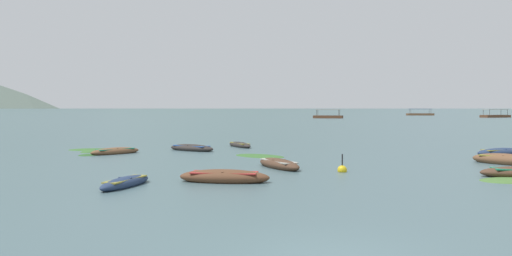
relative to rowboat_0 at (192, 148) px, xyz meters
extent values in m
plane|color=#476066|center=(3.40, 1475.31, -0.17)|extent=(6000.00, 6000.00, 0.00)
cone|color=#56665B|center=(51.74, 1967.33, 301.98)|extent=(1806.01, 1806.01, 604.30)
cone|color=slate|center=(665.58, 1913.44, 190.32)|extent=(1130.91, 1130.91, 380.98)
ellipsoid|color=#2D2826|center=(0.00, 0.00, -0.01)|extent=(3.60, 3.27, 0.55)
cube|color=#28519E|center=(0.00, 0.00, 0.16)|extent=(2.59, 2.36, 0.05)
cube|color=#2D2826|center=(0.00, 0.00, 0.21)|extent=(0.59, 0.68, 0.04)
ellipsoid|color=#4C3323|center=(4.55, -10.06, 0.00)|extent=(2.19, 3.68, 0.57)
cube|color=#B7B2A3|center=(4.55, -10.06, 0.17)|extent=(1.58, 2.65, 0.05)
cube|color=#4C3323|center=(4.55, -10.06, 0.22)|extent=(0.67, 0.32, 0.04)
ellipsoid|color=#2D2826|center=(3.47, 2.73, -0.03)|extent=(1.95, 3.46, 0.47)
cube|color=olive|center=(3.47, 2.73, 0.11)|extent=(1.40, 2.49, 0.05)
cube|color=#2D2826|center=(3.47, 2.73, 0.16)|extent=(0.56, 0.27, 0.04)
ellipsoid|color=brown|center=(-4.72, -1.94, -0.02)|extent=(3.15, 2.83, 0.51)
cube|color=#197A56|center=(-4.72, -1.94, 0.14)|extent=(2.27, 2.04, 0.05)
cube|color=brown|center=(-4.72, -1.94, 0.19)|extent=(0.46, 0.53, 0.04)
ellipsoid|color=brown|center=(16.54, -9.63, 0.03)|extent=(2.99, 3.52, 0.68)
cube|color=olive|center=(16.54, -9.63, 0.24)|extent=(2.15, 2.53, 0.05)
cube|color=brown|center=(16.54, -9.63, 0.29)|extent=(0.69, 0.53, 0.04)
ellipsoid|color=brown|center=(1.75, -14.31, 0.02)|extent=(3.80, 2.01, 0.62)
cube|color=#B22D28|center=(1.75, -14.31, 0.20)|extent=(2.74, 1.44, 0.05)
cube|color=brown|center=(1.75, -14.31, 0.25)|extent=(0.27, 0.81, 0.04)
ellipsoid|color=navy|center=(19.06, -5.22, 0.00)|extent=(3.71, 1.78, 0.57)
cube|color=olive|center=(19.06, -5.22, 0.17)|extent=(2.67, 1.28, 0.05)
cube|color=navy|center=(19.06, -5.22, 0.22)|extent=(0.23, 0.71, 0.04)
ellipsoid|color=navy|center=(-1.97, -15.08, -0.03)|extent=(1.92, 3.10, 0.46)
cube|color=olive|center=(-1.97, -15.08, 0.10)|extent=(1.38, 2.23, 0.05)
cube|color=navy|center=(-1.97, -15.08, 0.15)|extent=(0.53, 0.28, 0.04)
cube|color=brown|center=(82.91, 99.67, 0.10)|extent=(9.16, 5.09, 0.90)
cylinder|color=#4C4742|center=(80.00, 97.73, 1.22)|extent=(0.10, 0.10, 1.80)
cylinder|color=#4C4742|center=(79.43, 99.92, 1.22)|extent=(0.10, 0.10, 1.80)
cylinder|color=#4C4742|center=(86.39, 99.42, 1.22)|extent=(0.10, 0.10, 1.80)
cylinder|color=#4C4742|center=(85.81, 101.60, 1.22)|extent=(0.10, 0.10, 1.80)
cube|color=#9E998E|center=(82.91, 99.67, 2.12)|extent=(7.69, 4.28, 0.12)
cube|color=brown|center=(77.04, 136.64, 0.10)|extent=(9.68, 4.91, 0.90)
cylinder|color=#4C4742|center=(73.36, 136.13, 1.22)|extent=(0.10, 0.10, 1.80)
cylinder|color=#4C4742|center=(73.83, 138.51, 1.22)|extent=(0.10, 0.10, 1.80)
cylinder|color=#4C4742|center=(80.25, 134.78, 1.22)|extent=(0.10, 0.10, 1.80)
cylinder|color=#4C4742|center=(80.71, 137.16, 1.22)|extent=(0.10, 0.10, 1.80)
cube|color=#334C75|center=(77.04, 136.64, 2.12)|extent=(8.13, 4.13, 0.12)
cube|color=brown|center=(33.13, 95.38, 0.10)|extent=(8.12, 5.37, 0.90)
cylinder|color=#4C4742|center=(30.04, 95.61, 1.22)|extent=(0.10, 0.10, 1.80)
cylinder|color=#4C4742|center=(30.80, 97.42, 1.22)|extent=(0.10, 0.10, 1.80)
cylinder|color=#4C4742|center=(35.46, 93.34, 1.22)|extent=(0.10, 0.10, 1.80)
cylinder|color=#4C4742|center=(36.21, 95.15, 1.22)|extent=(0.10, 0.10, 1.80)
cube|color=#9E998E|center=(33.13, 95.38, 2.12)|extent=(6.82, 4.51, 0.12)
sphere|color=yellow|center=(7.21, -11.84, -0.09)|extent=(0.43, 0.43, 0.43)
cylinder|color=black|center=(7.21, -11.84, 0.28)|extent=(0.06, 0.06, 0.73)
ellipsoid|color=#38662D|center=(-6.52, 0.55, -0.17)|extent=(1.96, 3.75, 0.14)
ellipsoid|color=#477033|center=(13.26, -15.10, -0.17)|extent=(2.85, 2.07, 0.14)
ellipsoid|color=#2D5628|center=(-6.12, -2.54, -0.17)|extent=(1.88, 2.04, 0.14)
ellipsoid|color=#38662D|center=(4.21, -4.24, -0.17)|extent=(3.84, 3.85, 0.14)
ellipsoid|color=#38662D|center=(-6.97, 1.27, -0.17)|extent=(3.20, 2.23, 0.14)
camera|label=1|loc=(1.10, -33.75, 2.79)|focal=34.63mm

